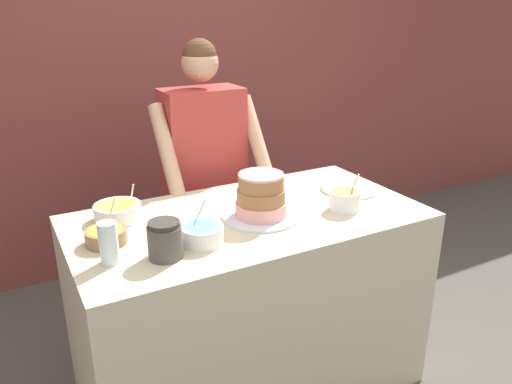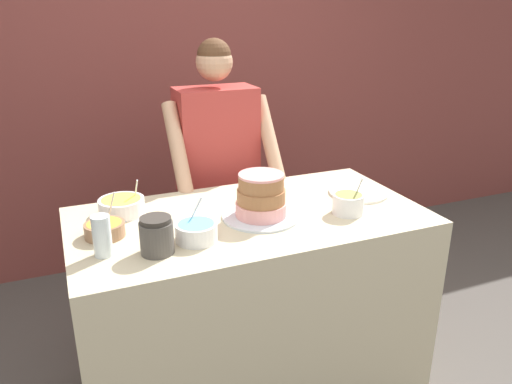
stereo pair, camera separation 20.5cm
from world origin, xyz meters
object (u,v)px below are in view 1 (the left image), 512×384
person_baker (204,163)px  drinking_glass (109,243)px  frosting_bowl_blue (202,234)px  ceramic_plate (350,189)px  stoneware_jar (165,240)px  frosting_bowl_olive (345,199)px  cake (261,198)px  frosting_bowl_orange (106,236)px  frosting_bowl_yellow (118,211)px

person_baker → drinking_glass: size_ratio=10.32×
frosting_bowl_blue → ceramic_plate: bearing=12.7°
stoneware_jar → frosting_bowl_olive: bearing=3.5°
person_baker → cake: size_ratio=4.80×
cake → stoneware_jar: (-0.47, -0.15, -0.02)m
frosting_bowl_orange → frosting_bowl_blue: (0.32, -0.17, 0.01)m
frosting_bowl_orange → ceramic_plate: 1.16m
frosting_bowl_blue → drinking_glass: bearing=178.2°
frosting_bowl_olive → frosting_bowl_blue: (-0.67, -0.01, -0.01)m
frosting_bowl_orange → frosting_bowl_blue: bearing=-28.2°
cake → frosting_bowl_orange: size_ratio=1.98×
person_baker → frosting_bowl_blue: bearing=-113.5°
cake → frosting_bowl_olive: bearing=-15.6°
frosting_bowl_blue → stoneware_jar: (-0.16, -0.04, 0.03)m
ceramic_plate → stoneware_jar: 1.03m
stoneware_jar → person_baker: bearing=59.0°
stoneware_jar → ceramic_plate: bearing=13.1°
person_baker → frosting_bowl_yellow: size_ratio=8.13×
cake → frosting_bowl_yellow: bearing=153.9°
drinking_glass → ceramic_plate: size_ratio=0.55×
person_baker → frosting_bowl_blue: 0.88m
person_baker → frosting_bowl_yellow: bearing=-142.9°
person_baker → frosting_bowl_yellow: (-0.57, -0.43, -0.01)m
cake → frosting_bowl_orange: 0.63m
person_baker → stoneware_jar: bearing=-121.0°
cake → drinking_glass: 0.66m
frosting_bowl_olive → drinking_glass: bearing=179.9°
frosting_bowl_olive → ceramic_plate: size_ratio=0.58×
person_baker → frosting_bowl_orange: bearing=-136.5°
frosting_bowl_blue → drinking_glass: 0.34m
person_baker → frosting_bowl_orange: size_ratio=9.50×
drinking_glass → stoneware_jar: drinking_glass is taller
person_baker → cake: (-0.04, -0.69, 0.04)m
frosting_bowl_orange → drinking_glass: size_ratio=1.09×
frosting_bowl_blue → drinking_glass: size_ratio=1.06×
cake → frosting_bowl_yellow: size_ratio=1.69×
cake → stoneware_jar: 0.49m
frosting_bowl_yellow → frosting_bowl_olive: (0.90, -0.36, 0.01)m
person_baker → frosting_bowl_orange: 0.92m
frosting_bowl_blue → stoneware_jar: frosting_bowl_blue is taller
cake → frosting_bowl_olive: (0.36, -0.10, -0.04)m
cake → drinking_glass: bearing=-171.4°
cake → drinking_glass: cake is taller
person_baker → frosting_bowl_yellow: 0.72m
cake → drinking_glass: (-0.65, -0.10, -0.01)m
frosting_bowl_yellow → stoneware_jar: frosting_bowl_yellow is taller
frosting_bowl_yellow → frosting_bowl_blue: bearing=-59.0°
frosting_bowl_orange → frosting_bowl_blue: 0.36m
person_baker → frosting_bowl_olive: person_baker is taller
frosting_bowl_olive → ceramic_plate: (0.18, 0.18, -0.04)m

